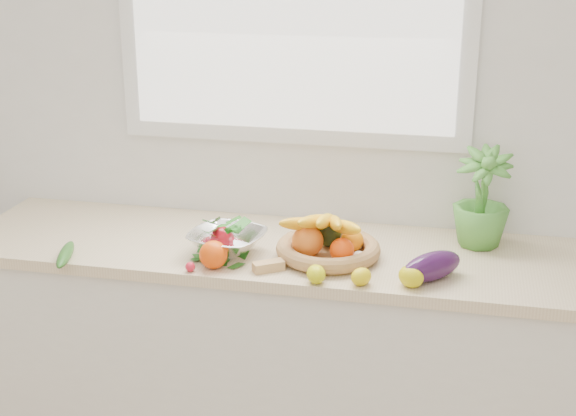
% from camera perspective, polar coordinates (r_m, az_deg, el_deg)
% --- Properties ---
extents(back_wall, '(4.50, 0.02, 2.70)m').
position_cam_1_polar(back_wall, '(2.97, 0.38, 7.53)').
color(back_wall, white).
rests_on(back_wall, ground).
extents(counter_cabinet, '(2.20, 0.58, 0.86)m').
position_cam_1_polar(counter_cabinet, '(3.03, -0.86, -10.95)').
color(counter_cabinet, silver).
rests_on(counter_cabinet, ground).
extents(countertop, '(2.24, 0.62, 0.04)m').
position_cam_1_polar(countertop, '(2.83, -0.90, -3.05)').
color(countertop, beige).
rests_on(countertop, counter_cabinet).
extents(orange_loose, '(0.12, 0.12, 0.09)m').
position_cam_1_polar(orange_loose, '(2.63, -5.33, -3.33)').
color(orange_loose, '#F44B07').
rests_on(orange_loose, countertop).
extents(lemon_a, '(0.08, 0.09, 0.06)m').
position_cam_1_polar(lemon_a, '(2.52, 2.01, -4.73)').
color(lemon_a, '#D2D30B').
rests_on(lemon_a, countertop).
extents(lemon_b, '(0.09, 0.09, 0.06)m').
position_cam_1_polar(lemon_b, '(2.52, 5.23, -4.89)').
color(lemon_b, yellow).
rests_on(lemon_b, countertop).
extents(lemon_c, '(0.11, 0.11, 0.07)m').
position_cam_1_polar(lemon_c, '(2.52, 8.74, -4.84)').
color(lemon_c, '#D1C30B').
rests_on(lemon_c, countertop).
extents(apple, '(0.11, 0.11, 0.09)m').
position_cam_1_polar(apple, '(2.77, -4.73, -2.18)').
color(apple, '#B10E1C').
rests_on(apple, countertop).
extents(ginger, '(0.11, 0.09, 0.03)m').
position_cam_1_polar(ginger, '(2.61, -1.40, -4.16)').
color(ginger, tan).
rests_on(ginger, countertop).
extents(garlic_a, '(0.07, 0.07, 0.04)m').
position_cam_1_polar(garlic_a, '(2.78, 3.74, -2.56)').
color(garlic_a, silver).
rests_on(garlic_a, countertop).
extents(garlic_b, '(0.07, 0.07, 0.04)m').
position_cam_1_polar(garlic_b, '(2.67, 10.91, -3.81)').
color(garlic_b, white).
rests_on(garlic_b, countertop).
extents(garlic_c, '(0.06, 0.06, 0.04)m').
position_cam_1_polar(garlic_c, '(2.67, 5.09, -3.53)').
color(garlic_c, white).
rests_on(garlic_c, countertop).
extents(eggplant, '(0.22, 0.23, 0.09)m').
position_cam_1_polar(eggplant, '(2.58, 10.20, -4.10)').
color(eggplant, '#300F3A').
rests_on(eggplant, countertop).
extents(cucumber, '(0.10, 0.22, 0.04)m').
position_cam_1_polar(cucumber, '(2.79, -15.55, -3.20)').
color(cucumber, '#1B5519').
rests_on(cucumber, countertop).
extents(radish, '(0.04, 0.04, 0.03)m').
position_cam_1_polar(radish, '(2.63, -6.97, -4.17)').
color(radish, red).
rests_on(radish, countertop).
extents(potted_herb, '(0.20, 0.20, 0.35)m').
position_cam_1_polar(potted_herb, '(2.84, 13.61, 0.75)').
color(potted_herb, '#4C9837').
rests_on(potted_herb, countertop).
extents(fruit_basket, '(0.37, 0.37, 0.18)m').
position_cam_1_polar(fruit_basket, '(2.71, 2.81, -2.50)').
color(fruit_basket, tan).
rests_on(fruit_basket, countertop).
extents(colander_with_spinach, '(0.30, 0.30, 0.13)m').
position_cam_1_polar(colander_with_spinach, '(2.73, -4.34, -2.03)').
color(colander_with_spinach, white).
rests_on(colander_with_spinach, countertop).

